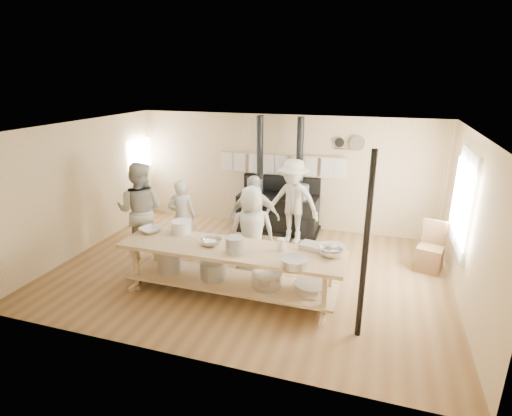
{
  "coord_description": "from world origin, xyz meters",
  "views": [
    {
      "loc": [
        2.13,
        -6.26,
        3.44
      ],
      "look_at": [
        0.08,
        0.2,
        1.16
      ],
      "focal_mm": 28.0,
      "sensor_mm": 36.0,
      "label": 1
    }
  ],
  "objects_px": {
    "stove": "(278,209)",
    "cook_by_window": "(293,202)",
    "cook_right": "(255,217)",
    "cook_center": "(252,231)",
    "cook_left": "(141,211)",
    "roasting_pan": "(313,247)",
    "chair": "(430,256)",
    "cook_far_left": "(182,217)",
    "prep_table": "(230,266)"
  },
  "relations": [
    {
      "from": "cook_center",
      "to": "cook_right",
      "type": "bearing_deg",
      "value": -99.89
    },
    {
      "from": "stove",
      "to": "cook_center",
      "type": "height_order",
      "value": "stove"
    },
    {
      "from": "roasting_pan",
      "to": "stove",
      "type": "bearing_deg",
      "value": 115.17
    },
    {
      "from": "cook_far_left",
      "to": "cook_left",
      "type": "xyz_separation_m",
      "value": [
        -0.67,
        -0.39,
        0.19
      ]
    },
    {
      "from": "cook_far_left",
      "to": "cook_right",
      "type": "distance_m",
      "value": 1.46
    },
    {
      "from": "cook_right",
      "to": "prep_table",
      "type": "bearing_deg",
      "value": 83.14
    },
    {
      "from": "cook_left",
      "to": "cook_center",
      "type": "height_order",
      "value": "cook_left"
    },
    {
      "from": "cook_center",
      "to": "roasting_pan",
      "type": "xyz_separation_m",
      "value": [
        1.17,
        -0.5,
        0.08
      ]
    },
    {
      "from": "cook_left",
      "to": "cook_center",
      "type": "xyz_separation_m",
      "value": [
        2.27,
        -0.05,
        -0.13
      ]
    },
    {
      "from": "cook_left",
      "to": "chair",
      "type": "distance_m",
      "value": 5.49
    },
    {
      "from": "stove",
      "to": "cook_left",
      "type": "distance_m",
      "value": 3.08
    },
    {
      "from": "stove",
      "to": "cook_left",
      "type": "relative_size",
      "value": 1.37
    },
    {
      "from": "cook_left",
      "to": "cook_center",
      "type": "relative_size",
      "value": 1.17
    },
    {
      "from": "cook_far_left",
      "to": "cook_right",
      "type": "xyz_separation_m",
      "value": [
        1.43,
        0.25,
        0.07
      ]
    },
    {
      "from": "cook_far_left",
      "to": "chair",
      "type": "height_order",
      "value": "cook_far_left"
    },
    {
      "from": "cook_left",
      "to": "cook_by_window",
      "type": "xyz_separation_m",
      "value": [
        2.64,
        1.59,
        -0.05
      ]
    },
    {
      "from": "cook_center",
      "to": "cook_right",
      "type": "height_order",
      "value": "cook_right"
    },
    {
      "from": "stove",
      "to": "cook_right",
      "type": "xyz_separation_m",
      "value": [
        -0.08,
        -1.5,
        0.3
      ]
    },
    {
      "from": "cook_right",
      "to": "roasting_pan",
      "type": "relative_size",
      "value": 4.16
    },
    {
      "from": "stove",
      "to": "cook_far_left",
      "type": "relative_size",
      "value": 1.72
    },
    {
      "from": "cook_far_left",
      "to": "chair",
      "type": "relative_size",
      "value": 1.64
    },
    {
      "from": "stove",
      "to": "cook_right",
      "type": "bearing_deg",
      "value": -92.96
    },
    {
      "from": "cook_right",
      "to": "roasting_pan",
      "type": "distance_m",
      "value": 1.8
    },
    {
      "from": "prep_table",
      "to": "roasting_pan",
      "type": "relative_size",
      "value": 9.1
    },
    {
      "from": "stove",
      "to": "roasting_pan",
      "type": "relative_size",
      "value": 6.57
    },
    {
      "from": "cook_by_window",
      "to": "chair",
      "type": "height_order",
      "value": "cook_by_window"
    },
    {
      "from": "cook_far_left",
      "to": "cook_by_window",
      "type": "distance_m",
      "value": 2.31
    },
    {
      "from": "stove",
      "to": "cook_left",
      "type": "xyz_separation_m",
      "value": [
        -2.18,
        -2.13,
        0.43
      ]
    },
    {
      "from": "cook_right",
      "to": "chair",
      "type": "bearing_deg",
      "value": 177.88
    },
    {
      "from": "cook_far_left",
      "to": "cook_left",
      "type": "bearing_deg",
      "value": 8.81
    },
    {
      "from": "cook_by_window",
      "to": "chair",
      "type": "bearing_deg",
      "value": -0.94
    },
    {
      "from": "cook_far_left",
      "to": "roasting_pan",
      "type": "xyz_separation_m",
      "value": [
        2.77,
        -0.94,
        0.14
      ]
    },
    {
      "from": "cook_left",
      "to": "roasting_pan",
      "type": "height_order",
      "value": "cook_left"
    },
    {
      "from": "stove",
      "to": "cook_by_window",
      "type": "bearing_deg",
      "value": -49.72
    },
    {
      "from": "stove",
      "to": "cook_center",
      "type": "distance_m",
      "value": 2.2
    },
    {
      "from": "stove",
      "to": "cook_by_window",
      "type": "relative_size",
      "value": 1.44
    },
    {
      "from": "cook_far_left",
      "to": "cook_center",
      "type": "xyz_separation_m",
      "value": [
        1.6,
        -0.44,
        0.06
      ]
    },
    {
      "from": "cook_by_window",
      "to": "cook_left",
      "type": "bearing_deg",
      "value": -138.8
    },
    {
      "from": "prep_table",
      "to": "cook_center",
      "type": "distance_m",
      "value": 0.89
    },
    {
      "from": "prep_table",
      "to": "chair",
      "type": "height_order",
      "value": "chair"
    },
    {
      "from": "cook_center",
      "to": "chair",
      "type": "xyz_separation_m",
      "value": [
        3.07,
        1.12,
        -0.54
      ]
    },
    {
      "from": "stove",
      "to": "cook_far_left",
      "type": "bearing_deg",
      "value": -130.9
    },
    {
      "from": "chair",
      "to": "cook_far_left",
      "type": "bearing_deg",
      "value": -156.35
    },
    {
      "from": "cook_far_left",
      "to": "cook_right",
      "type": "relative_size",
      "value": 0.92
    },
    {
      "from": "cook_left",
      "to": "chair",
      "type": "xyz_separation_m",
      "value": [
        5.34,
        1.07,
        -0.68
      ]
    },
    {
      "from": "stove",
      "to": "roasting_pan",
      "type": "bearing_deg",
      "value": -64.83
    },
    {
      "from": "cook_right",
      "to": "stove",
      "type": "bearing_deg",
      "value": -102.66
    },
    {
      "from": "stove",
      "to": "roasting_pan",
      "type": "height_order",
      "value": "stove"
    },
    {
      "from": "cook_center",
      "to": "cook_right",
      "type": "xyz_separation_m",
      "value": [
        -0.17,
        0.69,
        0.01
      ]
    },
    {
      "from": "stove",
      "to": "cook_right",
      "type": "distance_m",
      "value": 1.53
    }
  ]
}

